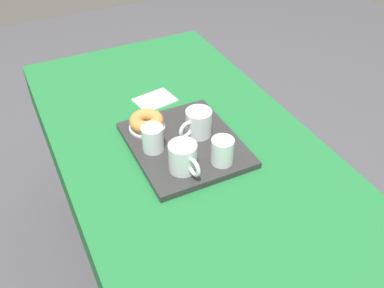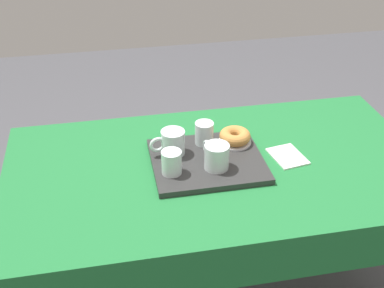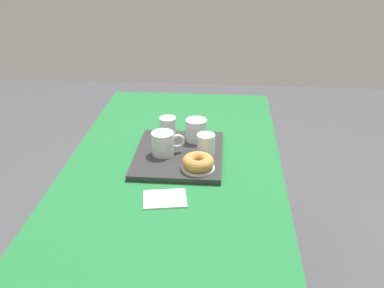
# 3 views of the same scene
# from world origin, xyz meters

# --- Properties ---
(dining_table) EXTENTS (1.49, 0.81, 0.72)m
(dining_table) POSITION_xyz_m (0.00, 0.00, 0.63)
(dining_table) COLOR #1E6B33
(dining_table) RESTS_ON ground
(serving_tray) EXTENTS (0.39, 0.33, 0.02)m
(serving_tray) POSITION_xyz_m (0.04, -0.02, 0.73)
(serving_tray) COLOR #2D2D2D
(serving_tray) RESTS_ON dining_table
(tea_mug_left) EXTENTS (0.09, 0.13, 0.09)m
(tea_mug_left) POSITION_xyz_m (0.02, 0.04, 0.79)
(tea_mug_left) COLOR silver
(tea_mug_left) RESTS_ON serving_tray
(tea_mug_right) EXTENTS (0.13, 0.09, 0.09)m
(tea_mug_right) POSITION_xyz_m (0.15, -0.07, 0.79)
(tea_mug_right) COLOR silver
(tea_mug_right) RESTS_ON serving_tray
(water_glass_near) EXTENTS (0.07, 0.07, 0.08)m
(water_glass_near) POSITION_xyz_m (0.17, 0.04, 0.78)
(water_glass_near) COLOR silver
(water_glass_near) RESTS_ON serving_tray
(water_glass_far) EXTENTS (0.07, 0.07, 0.08)m
(water_glass_far) POSITION_xyz_m (0.02, -0.12, 0.78)
(water_glass_far) COLOR silver
(water_glass_far) RESTS_ON serving_tray
(donut_plate_left) EXTENTS (0.12, 0.12, 0.01)m
(donut_plate_left) POSITION_xyz_m (-0.09, -0.10, 0.75)
(donut_plate_left) COLOR silver
(donut_plate_left) RESTS_ON serving_tray
(sugar_donut_left) EXTENTS (0.11, 0.11, 0.04)m
(sugar_donut_left) POSITION_xyz_m (-0.09, -0.10, 0.77)
(sugar_donut_left) COLOR #BC7F3D
(sugar_donut_left) RESTS_ON donut_plate_left
(paper_napkin) EXTENTS (0.13, 0.16, 0.01)m
(paper_napkin) POSITION_xyz_m (-0.26, 0.00, 0.73)
(paper_napkin) COLOR white
(paper_napkin) RESTS_ON dining_table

